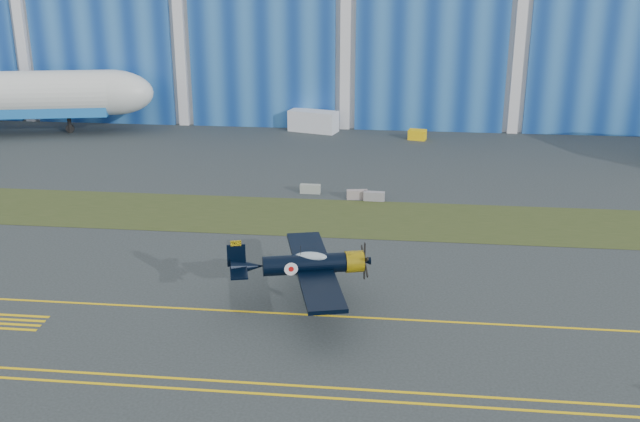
# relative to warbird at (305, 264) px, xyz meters

# --- Properties ---
(ground) EXTENTS (260.00, 260.00, 0.00)m
(ground) POSITION_rel_warbird_xyz_m (-1.52, 3.80, -3.10)
(ground) COLOR #313A3C
(ground) RESTS_ON ground
(grass_median) EXTENTS (260.00, 10.00, 0.02)m
(grass_median) POSITION_rel_warbird_xyz_m (-1.52, 17.80, -3.08)
(grass_median) COLOR #475128
(grass_median) RESTS_ON ground
(hangar) EXTENTS (220.00, 45.70, 30.00)m
(hangar) POSITION_rel_warbird_xyz_m (-1.52, 75.58, 11.86)
(hangar) COLOR silver
(hangar) RESTS_ON ground
(taxiway_centreline) EXTENTS (200.00, 0.20, 0.02)m
(taxiway_centreline) POSITION_rel_warbird_xyz_m (-1.52, -1.20, -3.09)
(taxiway_centreline) COLOR yellow
(taxiway_centreline) RESTS_ON ground
(edge_line_near) EXTENTS (80.00, 0.20, 0.02)m
(edge_line_near) POSITION_rel_warbird_xyz_m (-1.52, -10.70, -3.09)
(edge_line_near) COLOR yellow
(edge_line_near) RESTS_ON ground
(edge_line_far) EXTENTS (80.00, 0.20, 0.02)m
(edge_line_far) POSITION_rel_warbird_xyz_m (-1.52, -9.70, -3.09)
(edge_line_far) COLOR yellow
(edge_line_far) RESTS_ON ground
(warbird) EXTENTS (13.45, 15.04, 3.81)m
(warbird) POSITION_rel_warbird_xyz_m (0.00, 0.00, 0.00)
(warbird) COLOR black
(warbird) RESTS_ON ground
(shipping_container) EXTENTS (6.79, 4.19, 2.75)m
(shipping_container) POSITION_rel_warbird_xyz_m (-5.52, 51.01, -1.73)
(shipping_container) COLOR white
(shipping_container) RESTS_ON ground
(tug) EXTENTS (2.42, 1.78, 1.27)m
(tug) POSITION_rel_warbird_xyz_m (8.09, 47.96, -2.46)
(tug) COLOR yellow
(tug) RESTS_ON ground
(barrier_a) EXTENTS (2.01, 0.64, 0.90)m
(barrier_a) POSITION_rel_warbird_xyz_m (-2.69, 24.63, -2.65)
(barrier_a) COLOR #939F96
(barrier_a) RESTS_ON ground
(barrier_b) EXTENTS (2.07, 0.89, 0.90)m
(barrier_b) POSITION_rel_warbird_xyz_m (2.02, 23.36, -2.65)
(barrier_b) COLOR gray
(barrier_b) RESTS_ON ground
(barrier_c) EXTENTS (2.02, 0.68, 0.90)m
(barrier_c) POSITION_rel_warbird_xyz_m (3.68, 22.98, -2.65)
(barrier_c) COLOR gray
(barrier_c) RESTS_ON ground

